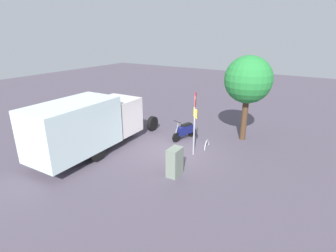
# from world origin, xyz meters

# --- Properties ---
(ground_plane) EXTENTS (60.00, 60.00, 0.00)m
(ground_plane) POSITION_xyz_m (0.00, 0.00, 0.00)
(ground_plane) COLOR #4E4553
(box_truck_near) EXTENTS (7.78, 2.40, 2.81)m
(box_truck_near) POSITION_xyz_m (2.46, -3.52, 1.57)
(box_truck_near) COLOR black
(box_truck_near) RESTS_ON ground
(motorcycle) EXTENTS (1.77, 0.75, 1.20)m
(motorcycle) POSITION_xyz_m (-1.57, -0.32, 0.52)
(motorcycle) COLOR black
(motorcycle) RESTS_ON ground
(stop_sign) EXTENTS (0.71, 0.33, 3.19)m
(stop_sign) POSITION_xyz_m (-0.01, 1.03, 2.13)
(stop_sign) COLOR #9E9EA3
(stop_sign) RESTS_ON ground
(street_tree) EXTENTS (2.54, 2.54, 4.68)m
(street_tree) POSITION_xyz_m (-3.33, 2.48, 3.38)
(street_tree) COLOR #47301E
(street_tree) RESTS_ON ground
(utility_cabinet) EXTENTS (0.73, 0.47, 1.25)m
(utility_cabinet) POSITION_xyz_m (2.23, 1.26, 0.62)
(utility_cabinet) COLOR slate
(utility_cabinet) RESTS_ON ground
(bike_rack_hoop) EXTENTS (0.85, 0.17, 0.85)m
(bike_rack_hoop) POSITION_xyz_m (-1.15, 1.24, 0.00)
(bike_rack_hoop) COLOR #B7B7BC
(bike_rack_hoop) RESTS_ON ground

